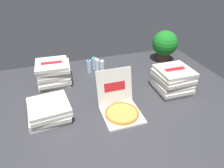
{
  "coord_description": "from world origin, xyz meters",
  "views": [
    {
      "loc": [
        -0.67,
        -1.91,
        1.45
      ],
      "look_at": [
        -0.01,
        0.1,
        0.14
      ],
      "focal_mm": 32.73,
      "sensor_mm": 36.0,
      "label": 1
    }
  ],
  "objects_px": {
    "water_bottle_0": "(102,67)",
    "water_bottle_3": "(89,66)",
    "pizza_stack_left_far": "(173,80)",
    "water_bottle_1": "(94,63)",
    "pizza_stack_center_far": "(49,110)",
    "pizza_stack_left_near": "(54,73)",
    "potted_plant": "(165,44)",
    "open_pizza_box": "(120,106)",
    "water_bottle_2": "(97,65)"
  },
  "relations": [
    {
      "from": "water_bottle_0",
      "to": "water_bottle_3",
      "type": "xyz_separation_m",
      "value": [
        -0.18,
        0.08,
        0.0
      ]
    },
    {
      "from": "pizza_stack_left_far",
      "to": "water_bottle_1",
      "type": "xyz_separation_m",
      "value": [
        -0.8,
        0.87,
        -0.05
      ]
    },
    {
      "from": "pizza_stack_center_far",
      "to": "water_bottle_1",
      "type": "relative_size",
      "value": 2.31
    },
    {
      "from": "water_bottle_1",
      "to": "pizza_stack_left_near",
      "type": "bearing_deg",
      "value": -160.68
    },
    {
      "from": "water_bottle_1",
      "to": "pizza_stack_center_far",
      "type": "bearing_deg",
      "value": -127.66
    },
    {
      "from": "water_bottle_0",
      "to": "potted_plant",
      "type": "xyz_separation_m",
      "value": [
        1.07,
        0.09,
        0.19
      ]
    },
    {
      "from": "open_pizza_box",
      "to": "pizza_stack_center_far",
      "type": "xyz_separation_m",
      "value": [
        -0.74,
        0.15,
        0.01
      ]
    },
    {
      "from": "pizza_stack_left_near",
      "to": "water_bottle_2",
      "type": "distance_m",
      "value": 0.66
    },
    {
      "from": "open_pizza_box",
      "to": "water_bottle_2",
      "type": "bearing_deg",
      "value": 89.24
    },
    {
      "from": "water_bottle_2",
      "to": "potted_plant",
      "type": "relative_size",
      "value": 0.4
    },
    {
      "from": "water_bottle_2",
      "to": "water_bottle_3",
      "type": "relative_size",
      "value": 1.0
    },
    {
      "from": "water_bottle_1",
      "to": "water_bottle_0",
      "type": "bearing_deg",
      "value": -59.21
    },
    {
      "from": "pizza_stack_left_near",
      "to": "potted_plant",
      "type": "height_order",
      "value": "potted_plant"
    },
    {
      "from": "pizza_stack_left_near",
      "to": "water_bottle_0",
      "type": "relative_size",
      "value": 2.26
    },
    {
      "from": "pizza_stack_left_near",
      "to": "water_bottle_3",
      "type": "bearing_deg",
      "value": 16.08
    },
    {
      "from": "open_pizza_box",
      "to": "water_bottle_0",
      "type": "xyz_separation_m",
      "value": [
        0.06,
        0.94,
        0.02
      ]
    },
    {
      "from": "water_bottle_1",
      "to": "water_bottle_2",
      "type": "xyz_separation_m",
      "value": [
        0.03,
        -0.07,
        0.0
      ]
    },
    {
      "from": "water_bottle_0",
      "to": "water_bottle_1",
      "type": "xyz_separation_m",
      "value": [
        -0.08,
        0.14,
        0.0
      ]
    },
    {
      "from": "water_bottle_0",
      "to": "water_bottle_2",
      "type": "distance_m",
      "value": 0.09
    },
    {
      "from": "pizza_stack_left_near",
      "to": "open_pizza_box",
      "type": "bearing_deg",
      "value": -54.32
    },
    {
      "from": "pizza_stack_center_far",
      "to": "pizza_stack_left_near",
      "type": "bearing_deg",
      "value": 81.19
    },
    {
      "from": "water_bottle_3",
      "to": "open_pizza_box",
      "type": "bearing_deg",
      "value": -83.67
    },
    {
      "from": "water_bottle_3",
      "to": "potted_plant",
      "type": "bearing_deg",
      "value": 0.74
    },
    {
      "from": "open_pizza_box",
      "to": "water_bottle_0",
      "type": "relative_size",
      "value": 2.57
    },
    {
      "from": "water_bottle_0",
      "to": "pizza_stack_left_far",
      "type": "bearing_deg",
      "value": -45.79
    },
    {
      "from": "open_pizza_box",
      "to": "pizza_stack_left_near",
      "type": "height_order",
      "value": "open_pizza_box"
    },
    {
      "from": "pizza_stack_center_far",
      "to": "water_bottle_0",
      "type": "distance_m",
      "value": 1.12
    },
    {
      "from": "pizza_stack_left_near",
      "to": "water_bottle_1",
      "type": "relative_size",
      "value": 2.26
    },
    {
      "from": "water_bottle_2",
      "to": "water_bottle_3",
      "type": "height_order",
      "value": "same"
    },
    {
      "from": "open_pizza_box",
      "to": "water_bottle_1",
      "type": "xyz_separation_m",
      "value": [
        -0.02,
        1.08,
        0.02
      ]
    },
    {
      "from": "water_bottle_1",
      "to": "water_bottle_2",
      "type": "bearing_deg",
      "value": -64.81
    },
    {
      "from": "pizza_stack_center_far",
      "to": "open_pizza_box",
      "type": "bearing_deg",
      "value": -11.84
    },
    {
      "from": "water_bottle_3",
      "to": "potted_plant",
      "type": "xyz_separation_m",
      "value": [
        1.25,
        0.02,
        0.19
      ]
    },
    {
      "from": "water_bottle_1",
      "to": "potted_plant",
      "type": "bearing_deg",
      "value": -2.42
    },
    {
      "from": "water_bottle_3",
      "to": "potted_plant",
      "type": "distance_m",
      "value": 1.26
    },
    {
      "from": "pizza_stack_left_far",
      "to": "potted_plant",
      "type": "bearing_deg",
      "value": 66.72
    },
    {
      "from": "pizza_stack_center_far",
      "to": "water_bottle_1",
      "type": "distance_m",
      "value": 1.17
    },
    {
      "from": "pizza_stack_center_far",
      "to": "water_bottle_1",
      "type": "bearing_deg",
      "value": 52.34
    },
    {
      "from": "open_pizza_box",
      "to": "water_bottle_0",
      "type": "bearing_deg",
      "value": 86.09
    },
    {
      "from": "pizza_stack_left_far",
      "to": "potted_plant",
      "type": "distance_m",
      "value": 0.91
    },
    {
      "from": "pizza_stack_left_far",
      "to": "pizza_stack_center_far",
      "type": "distance_m",
      "value": 1.52
    },
    {
      "from": "open_pizza_box",
      "to": "potted_plant",
      "type": "xyz_separation_m",
      "value": [
        1.13,
        1.04,
        0.2
      ]
    },
    {
      "from": "pizza_stack_center_far",
      "to": "potted_plant",
      "type": "distance_m",
      "value": 2.08
    },
    {
      "from": "pizza_stack_center_far",
      "to": "water_bottle_0",
      "type": "bearing_deg",
      "value": 44.54
    },
    {
      "from": "open_pizza_box",
      "to": "pizza_stack_center_far",
      "type": "distance_m",
      "value": 0.75
    },
    {
      "from": "pizza_stack_left_far",
      "to": "water_bottle_2",
      "type": "distance_m",
      "value": 1.11
    },
    {
      "from": "pizza_stack_left_near",
      "to": "water_bottle_2",
      "type": "relative_size",
      "value": 2.26
    },
    {
      "from": "water_bottle_3",
      "to": "water_bottle_2",
      "type": "bearing_deg",
      "value": -2.38
    },
    {
      "from": "pizza_stack_left_far",
      "to": "pizza_stack_center_far",
      "type": "relative_size",
      "value": 0.95
    },
    {
      "from": "water_bottle_2",
      "to": "potted_plant",
      "type": "xyz_separation_m",
      "value": [
        1.12,
        0.02,
        0.19
      ]
    }
  ]
}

